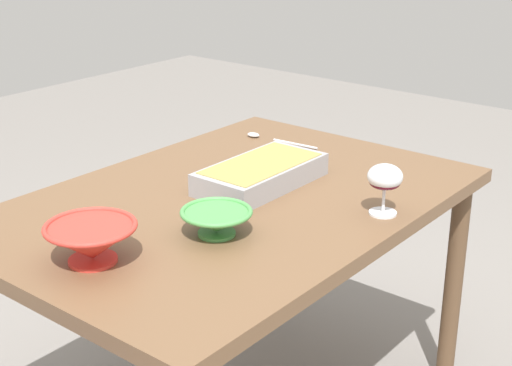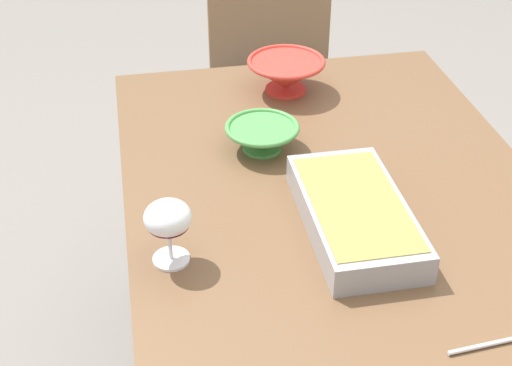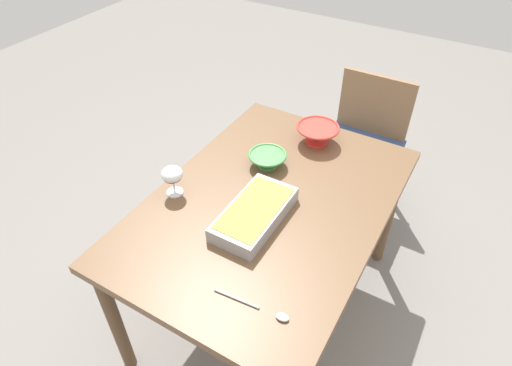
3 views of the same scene
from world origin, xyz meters
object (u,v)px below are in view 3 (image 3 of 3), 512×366
(wine_glass, at_px, (172,176))
(serving_spoon, at_px, (265,310))
(casserole_dish, at_px, (254,213))
(dining_table, at_px, (269,215))
(small_bowl, at_px, (267,159))
(mixing_bowl, at_px, (317,133))
(chair, at_px, (363,139))

(wine_glass, bearing_deg, serving_spoon, -116.73)
(casserole_dish, bearing_deg, dining_table, -1.78)
(serving_spoon, bearing_deg, small_bowl, 28.67)
(dining_table, height_order, mixing_bowl, mixing_bowl)
(dining_table, xyz_separation_m, wine_glass, (-0.15, 0.37, 0.17))
(dining_table, relative_size, mixing_bowl, 6.37)
(casserole_dish, height_order, small_bowl, same)
(small_bowl, bearing_deg, mixing_bowl, -22.99)
(dining_table, relative_size, chair, 1.60)
(dining_table, height_order, serving_spoon, serving_spoon)
(dining_table, xyz_separation_m, serving_spoon, (-0.46, -0.24, 0.09))
(dining_table, bearing_deg, serving_spoon, -152.65)
(mixing_bowl, bearing_deg, dining_table, -179.19)
(dining_table, relative_size, small_bowl, 7.55)
(small_bowl, bearing_deg, wine_glass, 145.61)
(mixing_bowl, distance_m, small_bowl, 0.30)
(mixing_bowl, bearing_deg, casserole_dish, -179.72)
(chair, xyz_separation_m, small_bowl, (-0.81, 0.21, 0.31))
(chair, xyz_separation_m, casserole_dish, (-1.14, 0.09, 0.31))
(chair, xyz_separation_m, mixing_bowl, (-0.53, 0.09, 0.32))
(chair, distance_m, small_bowl, 0.89)
(wine_glass, bearing_deg, dining_table, -67.25)
(casserole_dish, height_order, mixing_bowl, mixing_bowl)
(chair, xyz_separation_m, wine_glass, (-1.17, 0.45, 0.36))
(small_bowl, bearing_deg, serving_spoon, -151.33)
(dining_table, bearing_deg, chair, -4.80)
(chair, bearing_deg, dining_table, 175.20)
(chair, height_order, serving_spoon, chair)
(mixing_bowl, bearing_deg, wine_glass, 150.28)
(chair, distance_m, mixing_bowl, 0.63)
(serving_spoon, bearing_deg, dining_table, 27.35)
(chair, height_order, small_bowl, chair)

